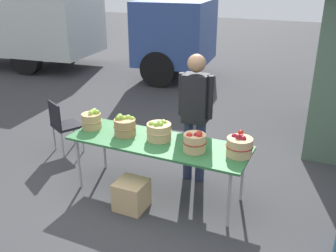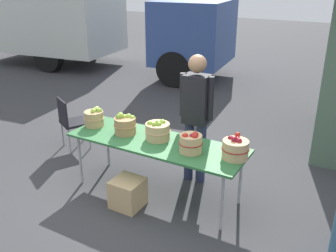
# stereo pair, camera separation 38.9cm
# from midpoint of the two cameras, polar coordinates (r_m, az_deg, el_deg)

# --- Properties ---
(ground_plane) EXTENTS (40.00, 40.00, 0.00)m
(ground_plane) POSITION_cam_midpoint_polar(r_m,az_deg,el_deg) (5.09, -3.66, -10.11)
(ground_plane) COLOR #38383A
(market_table) EXTENTS (2.30, 0.76, 0.75)m
(market_table) POSITION_cam_midpoint_polar(r_m,az_deg,el_deg) (4.75, -3.87, -2.85)
(market_table) COLOR #2D6B38
(market_table) RESTS_ON ground
(apple_basket_green_0) EXTENTS (0.28, 0.28, 0.26)m
(apple_basket_green_0) POSITION_cam_midpoint_polar(r_m,az_deg,el_deg) (5.23, -13.56, 0.83)
(apple_basket_green_0) COLOR tan
(apple_basket_green_0) RESTS_ON market_table
(apple_basket_green_1) EXTENTS (0.30, 0.30, 0.28)m
(apple_basket_green_1) POSITION_cam_midpoint_polar(r_m,az_deg,el_deg) (4.93, -8.81, -0.04)
(apple_basket_green_1) COLOR #A87F51
(apple_basket_green_1) RESTS_ON market_table
(apple_basket_green_2) EXTENTS (0.33, 0.33, 0.26)m
(apple_basket_green_2) POSITION_cam_midpoint_polar(r_m,az_deg,el_deg) (4.74, -3.72, -0.79)
(apple_basket_green_2) COLOR tan
(apple_basket_green_2) RESTS_ON market_table
(apple_basket_red_0) EXTENTS (0.29, 0.29, 0.26)m
(apple_basket_red_0) POSITION_cam_midpoint_polar(r_m,az_deg,el_deg) (4.43, 1.54, -2.48)
(apple_basket_red_0) COLOR tan
(apple_basket_red_0) RESTS_ON market_table
(apple_basket_red_1) EXTENTS (0.32, 0.32, 0.27)m
(apple_basket_red_1) POSITION_cam_midpoint_polar(r_m,az_deg,el_deg) (4.37, 8.25, -3.04)
(apple_basket_red_1) COLOR tan
(apple_basket_red_1) RESTS_ON market_table
(vendor_adult) EXTENTS (0.47, 0.25, 1.77)m
(vendor_adult) POSITION_cam_midpoint_polar(r_m,az_deg,el_deg) (4.97, 1.91, 2.53)
(vendor_adult) COLOR #262D4C
(vendor_adult) RESTS_ON ground
(box_truck) EXTENTS (7.90, 3.02, 2.75)m
(box_truck) POSITION_cam_midpoint_polar(r_m,az_deg,el_deg) (11.83, -17.41, 15.39)
(box_truck) COLOR silver
(box_truck) RESTS_ON ground
(folding_chair) EXTENTS (0.54, 0.54, 0.86)m
(folding_chair) POSITION_cam_midpoint_polar(r_m,az_deg,el_deg) (6.24, -17.40, 0.46)
(folding_chair) COLOR black
(folding_chair) RESTS_ON ground
(produce_crate) EXTENTS (0.37, 0.37, 0.37)m
(produce_crate) POSITION_cam_midpoint_polar(r_m,az_deg,el_deg) (4.75, -7.92, -10.30)
(produce_crate) COLOR tan
(produce_crate) RESTS_ON ground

